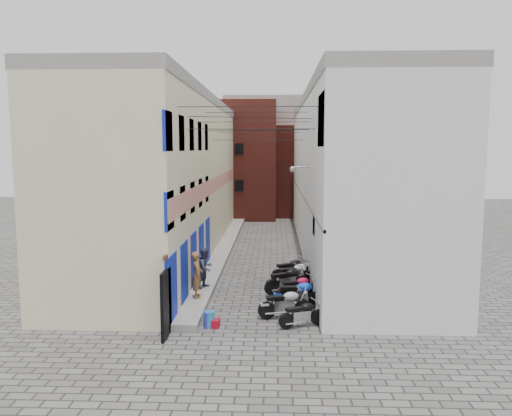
# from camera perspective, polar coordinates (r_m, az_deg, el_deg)

# --- Properties ---
(ground) EXTENTS (90.00, 90.00, 0.00)m
(ground) POSITION_cam_1_polar(r_m,az_deg,el_deg) (16.90, -1.22, -14.12)
(ground) COLOR #504E4B
(ground) RESTS_ON ground
(plinth) EXTENTS (0.90, 26.00, 0.25)m
(plinth) POSITION_cam_1_polar(r_m,az_deg,el_deg) (29.51, -3.68, -4.75)
(plinth) COLOR gray
(plinth) RESTS_ON ground
(building_left) EXTENTS (5.10, 27.00, 9.00)m
(building_left) POSITION_cam_1_polar(r_m,az_deg,el_deg) (29.35, -9.47, 3.72)
(building_left) COLOR beige
(building_left) RESTS_ON ground
(building_right) EXTENTS (5.94, 26.00, 9.00)m
(building_right) POSITION_cam_1_polar(r_m,az_deg,el_deg) (29.07, 10.24, 3.69)
(building_right) COLOR silver
(building_right) RESTS_ON ground
(building_far_brick_left) EXTENTS (6.00, 6.00, 10.00)m
(building_far_brick_left) POSITION_cam_1_polar(r_m,az_deg,el_deg) (43.86, -1.64, 5.47)
(building_far_brick_left) COLOR maroon
(building_far_brick_left) RESTS_ON ground
(building_far_brick_right) EXTENTS (5.00, 6.00, 8.00)m
(building_far_brick_right) POSITION_cam_1_polar(r_m,az_deg,el_deg) (45.84, 4.80, 4.25)
(building_far_brick_right) COLOR maroon
(building_far_brick_right) RESTS_ON ground
(building_far_concrete) EXTENTS (8.00, 5.00, 11.00)m
(building_far_concrete) POSITION_cam_1_polar(r_m,az_deg,el_deg) (49.76, 1.14, 6.20)
(building_far_concrete) COLOR gray
(building_far_concrete) RESTS_ON ground
(far_shopfront) EXTENTS (2.00, 0.30, 2.40)m
(far_shopfront) POSITION_cam_1_polar(r_m,az_deg,el_deg) (41.25, 0.89, 0.09)
(far_shopfront) COLOR black
(far_shopfront) RESTS_ON ground
(overhead_wires) EXTENTS (5.80, 13.02, 1.32)m
(overhead_wires) POSITION_cam_1_polar(r_m,az_deg,el_deg) (23.44, -0.12, 9.48)
(overhead_wires) COLOR black
(overhead_wires) RESTS_ON ground
(motorcycle_a) EXTENTS (1.80, 1.15, 1.00)m
(motorcycle_a) POSITION_cam_1_polar(r_m,az_deg,el_deg) (17.36, 5.32, -11.82)
(motorcycle_a) COLOR black
(motorcycle_a) RESTS_ON ground
(motorcycle_b) EXTENTS (2.08, 1.09, 1.15)m
(motorcycle_b) POSITION_cam_1_polar(r_m,az_deg,el_deg) (18.17, 3.35, -10.69)
(motorcycle_b) COLOR #A8A7AC
(motorcycle_b) RESTS_ON ground
(motorcycle_c) EXTENTS (2.16, 0.89, 1.22)m
(motorcycle_c) POSITION_cam_1_polar(r_m,az_deg,el_deg) (19.21, 4.89, -9.63)
(motorcycle_c) COLOR blue
(motorcycle_c) RESTS_ON ground
(motorcycle_d) EXTENTS (1.93, 1.25, 1.07)m
(motorcycle_d) POSITION_cam_1_polar(r_m,az_deg,el_deg) (20.32, 4.85, -8.92)
(motorcycle_d) COLOR #C20D38
(motorcycle_d) RESTS_ON ground
(motorcycle_e) EXTENTS (2.20, 1.66, 1.25)m
(motorcycle_e) POSITION_cam_1_polar(r_m,az_deg,el_deg) (21.11, 3.62, -8.06)
(motorcycle_e) COLOR black
(motorcycle_e) RESTS_ON ground
(motorcycle_f) EXTENTS (2.25, 1.63, 1.26)m
(motorcycle_f) POSITION_cam_1_polar(r_m,az_deg,el_deg) (21.95, 4.55, -7.46)
(motorcycle_f) COLOR silver
(motorcycle_f) RESTS_ON ground
(motorcycle_g) EXTENTS (2.11, 1.65, 1.20)m
(motorcycle_g) POSITION_cam_1_polar(r_m,az_deg,el_deg) (22.94, 4.04, -6.91)
(motorcycle_g) COLOR black
(motorcycle_g) RESTS_ON ground
(person_a) EXTENTS (0.56, 0.74, 1.82)m
(person_a) POSITION_cam_1_polar(r_m,az_deg,el_deg) (19.69, -6.77, -7.58)
(person_a) COLOR olive
(person_a) RESTS_ON plinth
(person_b) EXTENTS (0.94, 1.01, 1.67)m
(person_b) POSITION_cam_1_polar(r_m,az_deg,el_deg) (21.07, -5.79, -6.81)
(person_b) COLOR #373952
(person_b) RESTS_ON plinth
(water_jug_near) EXTENTS (0.47, 0.47, 0.56)m
(water_jug_near) POSITION_cam_1_polar(r_m,az_deg,el_deg) (17.38, -5.36, -12.56)
(water_jug_near) COLOR #2572BD
(water_jug_near) RESTS_ON ground
(water_jug_far) EXTENTS (0.41, 0.41, 0.54)m
(water_jug_far) POSITION_cam_1_polar(r_m,az_deg,el_deg) (17.39, -5.48, -12.58)
(water_jug_far) COLOR #2334B0
(water_jug_far) RESTS_ON ground
(red_crate) EXTENTS (0.48, 0.37, 0.28)m
(red_crate) POSITION_cam_1_polar(r_m,az_deg,el_deg) (17.42, -4.95, -13.00)
(red_crate) COLOR maroon
(red_crate) RESTS_ON ground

